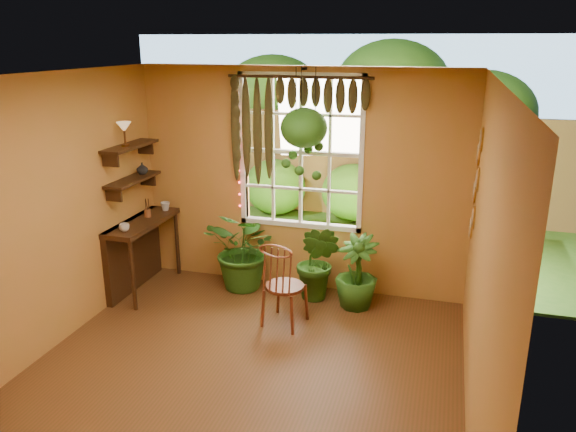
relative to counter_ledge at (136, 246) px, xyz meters
The scene contains 23 objects.
floor 2.55m from the counter_ledge, 39.96° to the right, with size 4.50×4.50×0.00m, color brown.
ceiling 3.29m from the counter_ledge, 39.96° to the right, with size 4.50×4.50×0.00m, color silver.
wall_back 2.17m from the counter_ledge, 18.80° to the left, with size 4.00×4.00×0.00m, color #C38242.
wall_left 1.79m from the counter_ledge, 93.24° to the right, with size 4.50×4.50×0.00m, color #C38242.
wall_right 4.30m from the counter_ledge, 22.26° to the right, with size 4.50×4.50×0.00m, color #C38242.
window 2.33m from the counter_ledge, 19.65° to the left, with size 1.52×0.10×1.86m.
valance_vine 2.57m from the counter_ledge, 17.07° to the left, with size 1.70×0.12×1.10m.
string_lights 1.76m from the counter_ledge, 27.17° to the left, with size 0.03×0.03×1.54m, color #FF2633, non-canonical shape.
wall_plates 4.02m from the counter_ledge, ahead, with size 0.04×0.32×1.10m, color #F0E5C4, non-canonical shape.
counter_ledge is the anchor object (origin of this frame).
shelf_lower 0.85m from the counter_ledge, ahead, with size 0.25×0.90×0.04m, color #39200F.
shelf_upper 1.25m from the counter_ledge, ahead, with size 0.25×0.90×0.04m, color #39200F.
backyard 5.74m from the counter_ledge, 67.84° to the left, with size 14.00×10.00×12.00m.
windsor_chair 2.07m from the counter_ledge, 11.56° to the right, with size 0.49×0.51×1.12m.
potted_plant_left 1.35m from the counter_ledge, 15.48° to the left, with size 0.93×0.80×1.03m, color #1F4D14.
potted_plant_mid 2.25m from the counter_ledge, ahead, with size 0.53×0.43×0.96m, color #1F4D14.
potted_plant_right 2.71m from the counter_ledge, ahead, with size 0.49×0.49×0.87m, color #1F4D14.
hanging_basket 2.50m from the counter_ledge, 11.27° to the left, with size 0.53×0.53×1.25m.
cup_a 0.59m from the counter_ledge, 72.75° to the right, with size 0.11×0.11×0.09m, color silver.
cup_b 0.63m from the counter_ledge, 66.94° to the left, with size 0.12×0.12×0.11m, color beige.
brush_jar 0.50m from the counter_ledge, 52.84° to the left, with size 0.08×0.08×0.29m.
shelf_vase 0.96m from the counter_ledge, 79.73° to the left, with size 0.14×0.14×0.14m, color #B2AD99.
tiffany_lamp 1.48m from the counter_ledge, 67.44° to the right, with size 0.17×0.17×0.28m.
Camera 1 is at (1.68, -4.09, 2.98)m, focal length 35.00 mm.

